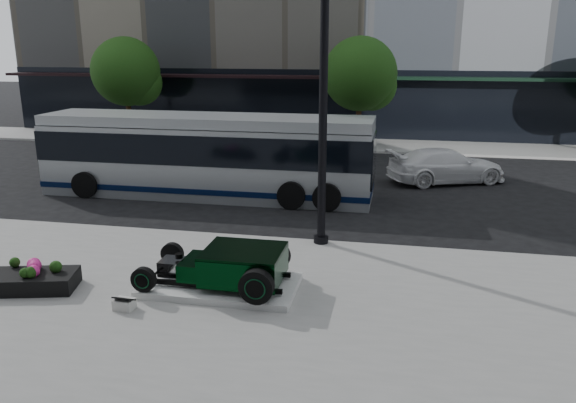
% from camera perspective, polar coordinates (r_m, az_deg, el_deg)
% --- Properties ---
extents(ground, '(120.00, 120.00, 0.00)m').
position_cam_1_polar(ground, '(17.76, 0.54, -1.92)').
color(ground, black).
rests_on(ground, ground).
extents(sidewalk_far, '(70.00, 4.00, 0.12)m').
position_cam_1_polar(sidewalk_far, '(31.25, 5.38, 5.80)').
color(sidewalk_far, gray).
rests_on(sidewalk_far, ground).
extents(street_trees, '(29.80, 3.80, 5.70)m').
position_cam_1_polar(street_trees, '(29.82, 7.61, 12.44)').
color(street_trees, black).
rests_on(street_trees, sidewalk_far).
extents(display_plinth, '(3.40, 1.80, 0.15)m').
position_cam_1_polar(display_plinth, '(12.72, -6.86, -8.43)').
color(display_plinth, silver).
rests_on(display_plinth, sidewalk_near).
extents(hot_rod, '(3.22, 2.00, 0.81)m').
position_cam_1_polar(hot_rod, '(12.43, -5.46, -6.47)').
color(hot_rod, black).
rests_on(hot_rod, display_plinth).
extents(info_plaque, '(0.42, 0.33, 0.31)m').
position_cam_1_polar(info_plaque, '(12.15, -16.30, -9.92)').
color(info_plaque, silver).
rests_on(info_plaque, sidewalk_near).
extents(lamppost, '(0.40, 0.40, 7.30)m').
position_cam_1_polar(lamppost, '(14.69, 3.57, 8.31)').
color(lamppost, black).
rests_on(lamppost, sidewalk_near).
extents(flower_planter, '(2.05, 1.38, 0.61)m').
position_cam_1_polar(flower_planter, '(13.75, -24.56, -7.25)').
color(flower_planter, black).
rests_on(flower_planter, sidewalk_near).
extents(transit_bus, '(12.12, 2.88, 2.92)m').
position_cam_1_polar(transit_bus, '(20.71, -8.22, 4.70)').
color(transit_bus, '#A6ABAF').
rests_on(transit_bus, ground).
extents(white_sedan, '(5.08, 3.60, 1.37)m').
position_cam_1_polar(white_sedan, '(23.41, 15.79, 3.52)').
color(white_sedan, white).
rests_on(white_sedan, ground).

